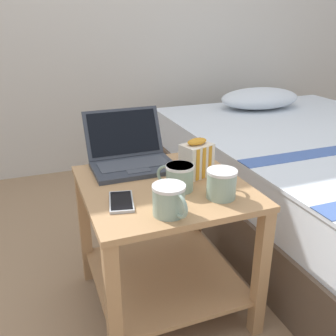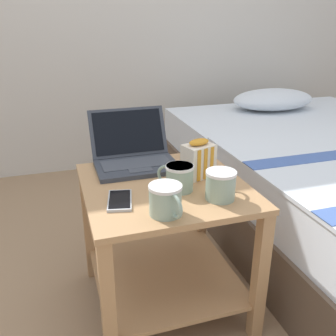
{
  "view_description": "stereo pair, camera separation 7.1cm",
  "coord_description": "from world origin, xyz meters",
  "px_view_note": "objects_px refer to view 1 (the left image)",
  "views": [
    {
      "loc": [
        -0.43,
        -1.16,
        1.1
      ],
      "look_at": [
        0.0,
        -0.04,
        0.62
      ],
      "focal_mm": 40.0,
      "sensor_mm": 36.0,
      "label": 1
    },
    {
      "loc": [
        -0.36,
        -1.19,
        1.1
      ],
      "look_at": [
        0.0,
        -0.04,
        0.62
      ],
      "focal_mm": 40.0,
      "sensor_mm": 36.0,
      "label": 2
    }
  ],
  "objects_px": {
    "mug_front_right": "(169,199)",
    "mug_mid_center": "(179,176)",
    "laptop": "(131,156)",
    "bed": "(335,181)",
    "mug_front_left": "(222,182)",
    "snack_bag": "(197,159)",
    "cell_phone": "(121,201)"
  },
  "relations": [
    {
      "from": "mug_front_left",
      "to": "mug_front_right",
      "type": "distance_m",
      "value": 0.21
    },
    {
      "from": "snack_bag",
      "to": "mug_mid_center",
      "type": "bearing_deg",
      "value": -140.26
    },
    {
      "from": "snack_bag",
      "to": "laptop",
      "type": "bearing_deg",
      "value": 136.73
    },
    {
      "from": "laptop",
      "to": "mug_front_left",
      "type": "relative_size",
      "value": 2.62
    },
    {
      "from": "bed",
      "to": "laptop",
      "type": "distance_m",
      "value": 1.22
    },
    {
      "from": "mug_front_right",
      "to": "mug_mid_center",
      "type": "bearing_deg",
      "value": 58.4
    },
    {
      "from": "mug_front_right",
      "to": "mug_mid_center",
      "type": "height_order",
      "value": "mug_front_right"
    },
    {
      "from": "bed",
      "to": "mug_front_right",
      "type": "height_order",
      "value": "bed"
    },
    {
      "from": "bed",
      "to": "mug_front_left",
      "type": "bearing_deg",
      "value": -155.7
    },
    {
      "from": "mug_front_left",
      "to": "snack_bag",
      "type": "distance_m",
      "value": 0.2
    },
    {
      "from": "mug_front_right",
      "to": "mug_mid_center",
      "type": "relative_size",
      "value": 1.19
    },
    {
      "from": "bed",
      "to": "cell_phone",
      "type": "relative_size",
      "value": 13.42
    },
    {
      "from": "laptop",
      "to": "bed",
      "type": "bearing_deg",
      "value": 2.36
    },
    {
      "from": "snack_bag",
      "to": "mug_front_left",
      "type": "bearing_deg",
      "value": -89.46
    },
    {
      "from": "laptop",
      "to": "mug_front_right",
      "type": "height_order",
      "value": "laptop"
    },
    {
      "from": "mug_mid_center",
      "to": "snack_bag",
      "type": "bearing_deg",
      "value": 39.74
    },
    {
      "from": "mug_front_left",
      "to": "bed",
      "type": "bearing_deg",
      "value": 24.3
    },
    {
      "from": "mug_mid_center",
      "to": "cell_phone",
      "type": "xyz_separation_m",
      "value": [
        -0.21,
        -0.03,
        -0.05
      ]
    },
    {
      "from": "bed",
      "to": "mug_front_left",
      "type": "xyz_separation_m",
      "value": [
        -0.97,
        -0.44,
        0.33
      ]
    },
    {
      "from": "mug_front_left",
      "to": "mug_front_right",
      "type": "bearing_deg",
      "value": -166.48
    },
    {
      "from": "mug_front_right",
      "to": "mug_mid_center",
      "type": "xyz_separation_m",
      "value": [
        0.1,
        0.15,
        -0.0
      ]
    },
    {
      "from": "mug_front_left",
      "to": "snack_bag",
      "type": "height_order",
      "value": "snack_bag"
    },
    {
      "from": "mug_front_left",
      "to": "laptop",
      "type": "bearing_deg",
      "value": 117.96
    },
    {
      "from": "laptop",
      "to": "mug_front_left",
      "type": "distance_m",
      "value": 0.44
    },
    {
      "from": "bed",
      "to": "mug_front_left",
      "type": "distance_m",
      "value": 1.11
    },
    {
      "from": "mug_front_left",
      "to": "cell_phone",
      "type": "height_order",
      "value": "mug_front_left"
    },
    {
      "from": "laptop",
      "to": "mug_mid_center",
      "type": "height_order",
      "value": "laptop"
    },
    {
      "from": "cell_phone",
      "to": "laptop",
      "type": "bearing_deg",
      "value": 68.9
    },
    {
      "from": "bed",
      "to": "laptop",
      "type": "bearing_deg",
      "value": -177.64
    },
    {
      "from": "bed",
      "to": "snack_bag",
      "type": "distance_m",
      "value": 1.06
    },
    {
      "from": "mug_front_left",
      "to": "mug_front_right",
      "type": "relative_size",
      "value": 0.86
    },
    {
      "from": "mug_front_right",
      "to": "snack_bag",
      "type": "height_order",
      "value": "snack_bag"
    }
  ]
}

